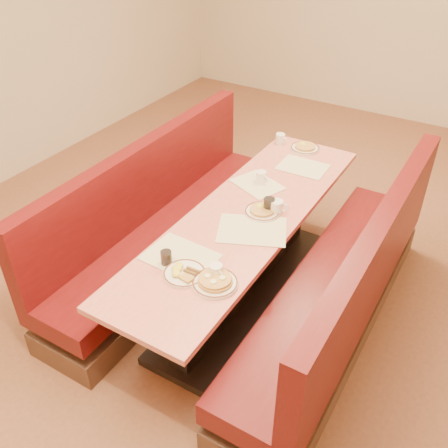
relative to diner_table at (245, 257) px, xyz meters
The scene contains 19 objects.
ground 0.37m from the diner_table, ahead, with size 8.00×8.00×0.00m, color #9E6647.
room_envelope 1.56m from the diner_table, ahead, with size 6.04×8.04×2.82m.
diner_table is the anchor object (origin of this frame).
booth_left 0.73m from the diner_table, behind, with size 0.55×2.50×1.05m.
booth_right 0.73m from the diner_table, ahead, with size 0.55×2.50×1.05m.
placemat_near_left 0.73m from the diner_table, 101.08° to the right, with size 0.42×0.32×0.00m, color #FFF1C7.
placemat_near_right 0.42m from the diner_table, 50.27° to the right, with size 0.44×0.33×0.00m, color #FFF1C7.
placemat_far_left 0.55m from the diner_table, 107.31° to the left, with size 0.36×0.27×0.00m, color #FFF1C7.
placemat_far_right 0.89m from the diner_table, 85.62° to the left, with size 0.37×0.28×0.00m, color #FFF1C7.
pancake_plate 0.83m from the diner_table, 75.15° to the right, with size 0.26×0.26×0.06m.
eggs_plate 0.83m from the diner_table, 90.72° to the right, with size 0.25×0.25×0.05m.
extra_plate_mid 0.41m from the diner_table, 38.18° to the left, with size 0.24×0.24×0.05m.
extra_plate_far 1.17m from the diner_table, 92.55° to the left, with size 0.24×0.24×0.05m.
coffee_mug_a 0.79m from the diner_table, 76.21° to the right, with size 0.11×0.08×0.08m.
coffee_mug_b 0.62m from the diner_table, 104.93° to the left, with size 0.11×0.08×0.08m.
coffee_mug_c 0.47m from the diner_table, 35.49° to the left, with size 0.12×0.09×0.10m.
coffee_mug_d 1.21m from the diner_table, 104.13° to the left, with size 0.11×0.08×0.08m.
soda_tumbler_near 0.84m from the diner_table, 102.32° to the right, with size 0.07×0.07×0.09m.
soda_tumbler_mid 0.46m from the diner_table, 43.31° to the left, with size 0.08×0.08×0.11m.
Camera 1 is at (1.31, -2.49, 2.66)m, focal length 40.00 mm.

